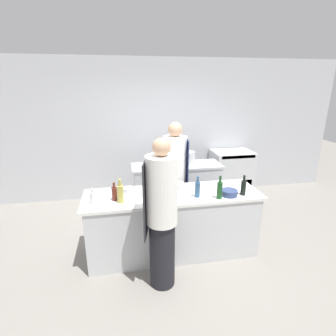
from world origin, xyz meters
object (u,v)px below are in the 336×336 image
chef_at_prep_near (162,216)px  bottle_vinegar (120,193)px  chef_at_stove (175,177)px  bowl_mixing_large (129,190)px  bowl_prep_small (176,185)px  oven_range (231,173)px  bottle_olive_oil (243,187)px  bottle_cooking_oil (197,189)px  bottle_wine (114,193)px  bowl_wooden_salad (229,193)px  stockpot (188,158)px  bottle_sauce (220,190)px  bottle_water (93,198)px  bowl_ceramic_blue (154,199)px

chef_at_prep_near → bottle_vinegar: (-0.44, 0.45, 0.12)m
chef_at_stove → bowl_mixing_large: bearing=-49.2°
bowl_mixing_large → bowl_prep_small: (0.67, -0.01, 0.02)m
oven_range → bottle_olive_oil: 2.17m
bottle_olive_oil → bottle_cooking_oil: 0.62m
bottle_olive_oil → bowl_prep_small: bearing=155.1°
bottle_wine → oven_range: bearing=37.6°
bottle_olive_oil → bottle_vinegar: bearing=178.1°
bowl_mixing_large → bowl_wooden_salad: size_ratio=0.78×
oven_range → stockpot: size_ratio=3.90×
bottle_cooking_oil → bottle_sauce: bottle_sauce is taller
bowl_prep_small → bottle_water: bearing=-165.2°
bottle_olive_oil → bottle_water: bearing=177.4°
bottle_wine → bottle_sauce: 1.33m
bottle_olive_oil → chef_at_prep_near: bearing=-161.1°
oven_range → bottle_water: 3.29m
bowl_wooden_salad → bottle_sauce: bearing=-158.8°
bottle_sauce → oven_range: bearing=62.2°
chef_at_stove → bottle_sauce: chef_at_stove is taller
bowl_ceramic_blue → stockpot: (0.82, 1.50, 0.08)m
chef_at_prep_near → bowl_mixing_large: (-0.33, 0.78, 0.03)m
bowl_prep_small → oven_range: bearing=46.1°
bottle_sauce → bowl_ceramic_blue: (-0.83, 0.05, -0.08)m
chef_at_stove → bottle_cooking_oil: (0.12, -0.83, 0.13)m
chef_at_prep_near → bottle_wine: 0.75m
bottle_vinegar → bowl_prep_small: bottle_vinegar is taller
chef_at_prep_near → chef_at_stove: bearing=-5.1°
bowl_prep_small → bottle_vinegar: bearing=-157.2°
bowl_ceramic_blue → bottle_water: bearing=173.1°
bottle_cooking_oil → bottle_sauce: bearing=-20.7°
chef_at_stove → bottle_vinegar: size_ratio=5.75×
oven_range → bottle_water: bottle_water is taller
bottle_vinegar → bowl_ceramic_blue: size_ratio=1.37×
bottle_water → bowl_wooden_salad: size_ratio=0.92×
chef_at_stove → bottle_vinegar: (-0.86, -0.82, 0.14)m
chef_at_stove → bowl_wooden_salad: (0.55, -0.86, 0.05)m
bottle_vinegar → bottle_cooking_oil: bearing=-0.5°
bowl_wooden_salad → bowl_prep_small: bearing=149.6°
bottle_cooking_oil → bottle_sauce: (0.26, -0.10, 0.01)m
oven_range → chef_at_stove: chef_at_stove is taller
chef_at_prep_near → bottle_wine: bearing=57.2°
bottle_olive_oil → bottle_cooking_oil: size_ratio=0.97×
chef_at_stove → bottle_wine: size_ratio=7.50×
bottle_vinegar → bowl_ceramic_blue: bearing=-7.8°
oven_range → bottle_vinegar: (-2.32, -1.92, 0.54)m
bottle_olive_oil → bowl_ceramic_blue: 1.19m
oven_range → stockpot: 1.30m
bottle_cooking_oil → bottle_water: (-1.32, 0.04, -0.03)m
stockpot → bowl_ceramic_blue: bearing=-118.8°
bottle_wine → bottle_sauce: bottle_sauce is taller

